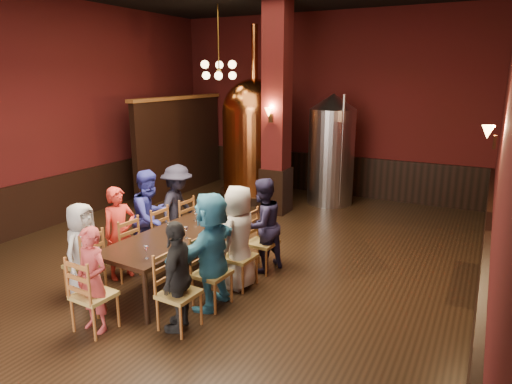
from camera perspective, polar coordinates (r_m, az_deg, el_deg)
The scene contains 39 objects.
room at distance 7.32m, azimuth -4.60°, elevation 8.49°, with size 10.00×10.02×4.50m.
wainscot_right at distance 6.67m, azimuth 26.47°, elevation -9.26°, with size 0.08×9.90×1.00m, color black.
wainscot_back at distance 12.05m, azimuth 8.16°, elevation 2.34°, with size 7.90×0.08×1.00m, color black.
wainscot_left at distance 10.28m, azimuth -23.47°, elevation -0.86°, with size 0.08×9.90×1.00m, color black.
column at distance 9.92m, azimuth 2.61°, elevation 10.10°, with size 0.58×0.58×4.50m, color #430E0F.
partition at distance 11.88m, azimuth -9.46°, elevation 5.55°, with size 0.22×3.50×2.40m, color black.
pendant_cluster at distance 10.70m, azimuth -4.66°, elevation 14.95°, with size 0.90×0.90×1.70m, color #A57226, non-canonical shape.
sconce_wall at distance 7.02m, azimuth 27.74°, elevation 6.20°, with size 0.20×0.20×0.36m, color black, non-canonical shape.
sconce_column at distance 9.66m, azimuth 1.85°, elevation 9.69°, with size 0.20×0.20×0.36m, color black, non-canonical shape.
dining_table at distance 6.81m, azimuth -9.72°, elevation -5.68°, with size 1.14×2.46×0.75m.
chair_0 at distance 6.84m, azimuth -20.67°, elevation -8.41°, with size 0.46×0.46×0.92m, color #965926, non-canonical shape.
person_0 at distance 6.76m, azimuth -20.83°, elevation -6.78°, with size 0.65×0.43×1.34m, color beige.
chair_1 at distance 7.23m, azimuth -16.53°, elevation -6.80°, with size 0.46×0.46×0.92m, color #965926, non-canonical shape.
person_1 at distance 7.15m, azimuth -16.67°, elevation -4.94°, with size 0.52×0.34×1.42m, color red.
chair_2 at distance 7.66m, azimuth -12.91°, elevation -5.35°, with size 0.46×0.46×0.92m, color #965926, non-canonical shape.
person_2 at distance 7.56m, azimuth -13.04°, elevation -3.08°, with size 0.76×0.37×1.55m, color navy.
chair_3 at distance 8.12m, azimuth -9.65°, elevation -4.02°, with size 0.46×0.46×0.92m, color #965926, non-canonical shape.
person_3 at distance 8.03m, azimuth -9.74°, elevation -1.98°, with size 0.98×0.57×1.52m, color black.
chair_4 at distance 5.69m, azimuth -9.62°, elevation -12.37°, with size 0.46×0.46×0.92m, color #965926, non-canonical shape.
person_4 at distance 5.59m, azimuth -9.72°, elevation -10.29°, with size 0.81×0.34×1.38m, color black.
chair_5 at distance 6.16m, azimuth -5.53°, elevation -10.05°, with size 0.46×0.46×0.92m, color #965926, non-canonical shape.
person_5 at distance 6.03m, azimuth -5.60°, elevation -7.24°, with size 1.46×0.46×1.57m, color teal.
chair_6 at distance 6.66m, azimuth -2.13°, elevation -8.06°, with size 0.46×0.46×0.92m, color #965926, non-canonical shape.
person_6 at distance 6.55m, azimuth -2.15°, elevation -5.66°, with size 0.74×0.48×1.51m, color #B9B1A3.
chair_7 at distance 7.19m, azimuth 0.80°, elevation -6.30°, with size 0.46×0.46×0.92m, color #965926, non-canonical shape.
person_7 at distance 7.09m, azimuth 0.81°, elevation -4.16°, with size 0.72×0.36×1.49m, color #211D3B.
chair_8 at distance 5.91m, azimuth -19.61°, elevation -11.99°, with size 0.46×0.46×0.92m, color #965926, non-canonical shape.
person_8 at distance 5.83m, azimuth -19.77°, elevation -10.30°, with size 0.48×0.31×1.30m, color #AC3939.
copper_kettle at distance 11.24m, azimuth -0.18°, elevation 6.82°, with size 1.81×1.81×4.13m.
steel_vessel at distance 10.88m, azimuth 9.42°, elevation 5.25°, with size 1.24×1.24×2.59m.
rose_vase at distance 7.51m, azimuth -5.26°, elevation -1.37°, with size 0.19×0.19×0.33m.
wine_glass_0 at distance 7.13m, azimuth -6.37°, elevation -3.37°, with size 0.07×0.07×0.17m, color white, non-canonical shape.
wine_glass_1 at distance 6.57m, azimuth -8.70°, elevation -5.04°, with size 0.07×0.07×0.17m, color white, non-canonical shape.
wine_glass_2 at distance 7.31m, azimuth -5.58°, elevation -2.89°, with size 0.07×0.07×0.17m, color white, non-canonical shape.
wine_glass_3 at distance 7.31m, azimuth -7.61°, elevation -2.94°, with size 0.07×0.07×0.17m, color white, non-canonical shape.
wine_glass_4 at distance 5.96m, azimuth -13.56°, elevation -7.35°, with size 0.07×0.07×0.17m, color white, non-canonical shape.
wine_glass_5 at distance 7.21m, azimuth -5.66°, elevation -3.15°, with size 0.07×0.07×0.17m, color white, non-canonical shape.
wine_glass_6 at distance 6.78m, azimuth -10.78°, elevation -4.51°, with size 0.07×0.07×0.17m, color white, non-canonical shape.
wine_glass_7 at distance 6.36m, azimuth -9.55°, elevation -5.75°, with size 0.07×0.07×0.17m, color white, non-canonical shape.
Camera 1 is at (3.87, -6.17, 3.02)m, focal length 32.00 mm.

